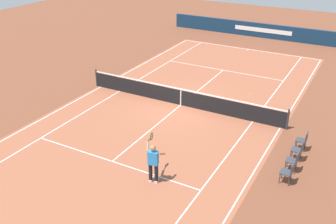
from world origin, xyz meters
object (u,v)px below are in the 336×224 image
Objects in this scene: tennis_net at (181,97)px; spectator_chair_3 at (289,172)px; tennis_ball at (251,94)px; tennis_player_near at (153,161)px; spectator_chair_1 at (299,149)px; spectator_chair_0 at (303,140)px; spectator_chair_2 at (294,160)px.

spectator_chair_3 is at bearing 57.53° from tennis_net.
tennis_player_near is at bearing -4.05° from tennis_ball.
tennis_player_near is at bearing -47.32° from spectator_chair_1.
tennis_net reaches higher than spectator_chair_0.
tennis_net is at bearing -110.13° from spectator_chair_1.
tennis_ball is at bearing -149.75° from spectator_chair_2.
spectator_chair_2 is (6.67, 3.89, 0.49)m from tennis_ball.
tennis_player_near reaches higher than tennis_ball.
spectator_chair_2 is at bearing 0.00° from spectator_chair_1.
tennis_player_near is 1.93× the size of spectator_chair_0.
tennis_player_near is 5.68m from spectator_chair_2.
tennis_ball is 8.54m from spectator_chair_3.
tennis_player_near is at bearing -62.51° from spectator_chair_3.
spectator_chair_0 is (1.58, 6.84, 0.03)m from tennis_net.
spectator_chair_0 is 1.85m from spectator_chair_2.
tennis_net is 13.30× the size of spectator_chair_0.
tennis_player_near is at bearing -54.20° from spectator_chair_2.
spectator_chair_1 is at bearing 132.68° from tennis_player_near.
tennis_player_near is 5.20m from spectator_chair_3.
spectator_chair_0 is 0.92m from spectator_chair_1.
tennis_ball is (-3.24, 2.95, -0.46)m from tennis_net.
tennis_net is 7.12m from tennis_player_near.
tennis_player_near is 25.71× the size of tennis_ball.
tennis_net is at bearing -161.58° from tennis_player_near.
spectator_chair_3 is (1.85, 0.00, 0.00)m from spectator_chair_1.
spectator_chair_0 is at bearing 38.88° from tennis_ball.
tennis_net is 13.30× the size of spectator_chair_2.
tennis_net is 7.65m from spectator_chair_2.
tennis_player_near reaches higher than spectator_chair_1.
tennis_ball is at bearing -145.91° from spectator_chair_1.
spectator_chair_1 is at bearing 0.00° from spectator_chair_0.
tennis_ball is at bearing 175.95° from tennis_player_near.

